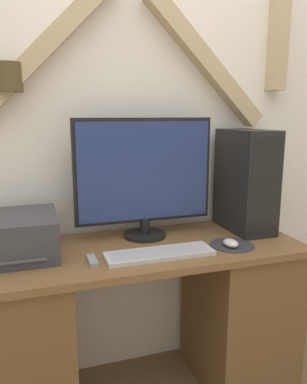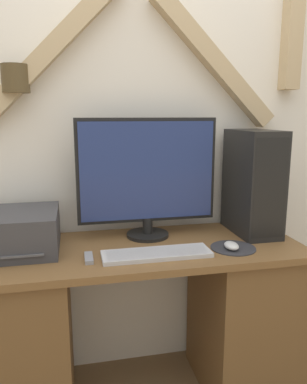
{
  "view_description": "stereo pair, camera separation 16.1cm",
  "coord_description": "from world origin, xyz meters",
  "views": [
    {
      "loc": [
        -0.42,
        -1.22,
        1.34
      ],
      "look_at": [
        0.07,
        0.28,
        1.01
      ],
      "focal_mm": 35.0,
      "sensor_mm": 36.0,
      "label": 1
    },
    {
      "loc": [
        -0.27,
        -1.26,
        1.34
      ],
      "look_at": [
        0.07,
        0.28,
        1.01
      ],
      "focal_mm": 35.0,
      "sensor_mm": 36.0,
      "label": 2
    }
  ],
  "objects": [
    {
      "name": "wall_back",
      "position": [
        0.0,
        0.61,
        1.36
      ],
      "size": [
        6.4,
        0.17,
        2.79
      ],
      "color": "white",
      "rests_on": "ground_plane"
    },
    {
      "name": "desk",
      "position": [
        0.0,
        0.28,
        0.4
      ],
      "size": [
        1.45,
        0.55,
        0.77
      ],
      "color": "brown",
      "rests_on": "ground_plane"
    },
    {
      "name": "monitor",
      "position": [
        0.07,
        0.41,
        1.07
      ],
      "size": [
        0.65,
        0.2,
        0.56
      ],
      "color": "black",
      "rests_on": "desk"
    },
    {
      "name": "keyboard",
      "position": [
        0.05,
        0.15,
        0.78
      ],
      "size": [
        0.45,
        0.14,
        0.02
      ],
      "color": "silver",
      "rests_on": "desk"
    },
    {
      "name": "mousepad",
      "position": [
        0.4,
        0.17,
        0.77
      ],
      "size": [
        0.2,
        0.2,
        0.0
      ],
      "color": "#2D2D33",
      "rests_on": "desk"
    },
    {
      "name": "mouse",
      "position": [
        0.38,
        0.15,
        0.79
      ],
      "size": [
        0.06,
        0.08,
        0.03
      ],
      "color": "silver",
      "rests_on": "mousepad"
    },
    {
      "name": "computer_tower",
      "position": [
        0.58,
        0.37,
        1.02
      ],
      "size": [
        0.18,
        0.33,
        0.5
      ],
      "color": "black",
      "rests_on": "desk"
    },
    {
      "name": "printer",
      "position": [
        -0.51,
        0.34,
        0.85
      ],
      "size": [
        0.34,
        0.36,
        0.17
      ],
      "color": "#38383D",
      "rests_on": "desk"
    },
    {
      "name": "remote_control",
      "position": [
        -0.22,
        0.17,
        0.78
      ],
      "size": [
        0.03,
        0.11,
        0.02
      ],
      "color": "gray",
      "rests_on": "desk"
    }
  ]
}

